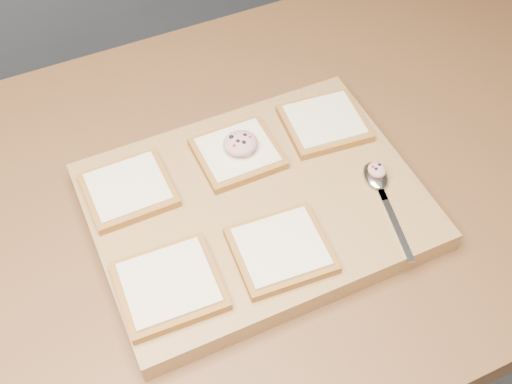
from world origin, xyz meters
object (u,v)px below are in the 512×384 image
at_px(bread_far_center, 237,153).
at_px(tuna_salad_dollop, 240,143).
at_px(spoon, 378,183).
at_px(cutting_board, 256,206).

relative_size(bread_far_center, tuna_salad_dollop, 2.31).
xyz_separation_m(tuna_salad_dollop, spoon, (0.16, -0.14, -0.02)).
relative_size(bread_far_center, spoon, 0.68).
bearing_deg(cutting_board, bread_far_center, 84.60).
relative_size(cutting_board, spoon, 2.64).
bearing_deg(tuna_salad_dollop, cutting_board, -98.79).
height_order(tuna_salad_dollop, spoon, tuna_salad_dollop).
xyz_separation_m(cutting_board, tuna_salad_dollop, (0.01, 0.08, 0.05)).
bearing_deg(bread_far_center, tuna_salad_dollop, -11.16).
height_order(cutting_board, spoon, spoon).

